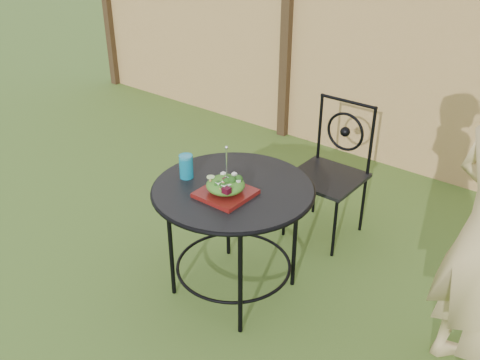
% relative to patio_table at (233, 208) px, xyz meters
% --- Properties ---
extents(ground, '(60.00, 60.00, 0.00)m').
position_rel_patio_table_xyz_m(ground, '(0.17, 0.01, -0.59)').
color(ground, '#304C18').
rests_on(ground, ground).
extents(fence, '(8.00, 0.12, 1.90)m').
position_rel_patio_table_xyz_m(fence, '(0.17, 2.21, 0.36)').
color(fence, '#DDAD6D').
rests_on(fence, ground).
extents(patio_table, '(0.92, 0.92, 0.72)m').
position_rel_patio_table_xyz_m(patio_table, '(0.00, 0.00, 0.00)').
color(patio_table, black).
rests_on(patio_table, ground).
extents(patio_chair, '(0.46, 0.46, 0.95)m').
position_rel_patio_table_xyz_m(patio_chair, '(0.10, 0.94, -0.08)').
color(patio_chair, black).
rests_on(patio_chair, ground).
extents(salad_plate, '(0.27, 0.27, 0.02)m').
position_rel_patio_table_xyz_m(salad_plate, '(0.03, -0.10, 0.15)').
color(salad_plate, '#4B120A').
rests_on(salad_plate, patio_table).
extents(salad, '(0.21, 0.21, 0.08)m').
position_rel_patio_table_xyz_m(salad, '(0.03, -0.10, 0.20)').
color(salad, '#235614').
rests_on(salad, salad_plate).
extents(fork, '(0.01, 0.01, 0.18)m').
position_rel_patio_table_xyz_m(fork, '(0.04, -0.10, 0.33)').
color(fork, silver).
rests_on(fork, salad).
extents(drinking_glass, '(0.08, 0.08, 0.14)m').
position_rel_patio_table_xyz_m(drinking_glass, '(-0.28, -0.08, 0.21)').
color(drinking_glass, '#0E81A4').
rests_on(drinking_glass, patio_table).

